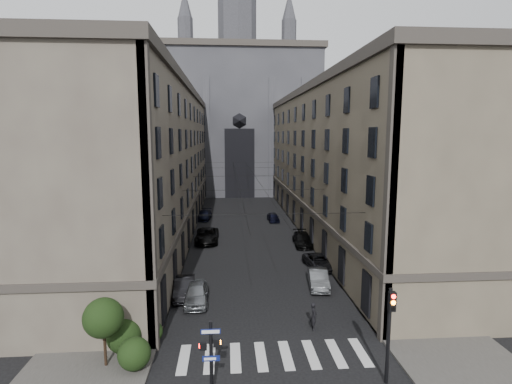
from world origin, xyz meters
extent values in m
cube|color=#383533|center=(-10.50, 36.00, 0.07)|extent=(7.00, 80.00, 0.15)
cube|color=#383533|center=(10.50, 36.00, 0.07)|extent=(7.00, 80.00, 0.15)
cube|color=beige|center=(0.00, 5.00, 0.01)|extent=(11.00, 3.20, 0.01)
cube|color=#4D433B|center=(-13.50, 36.00, 9.00)|extent=(13.00, 60.00, 18.00)
cube|color=#38332D|center=(-13.50, 36.00, 18.40)|extent=(13.60, 60.60, 0.90)
cube|color=#38332D|center=(-13.50, 36.00, 4.20)|extent=(13.40, 60.30, 0.50)
cube|color=brown|center=(13.50, 36.00, 9.00)|extent=(13.00, 60.00, 18.00)
cube|color=#38332D|center=(13.50, 36.00, 18.40)|extent=(13.60, 60.60, 0.90)
cube|color=#38332D|center=(13.50, 36.00, 4.20)|extent=(13.40, 60.30, 0.50)
cube|color=#2D2D33|center=(0.00, 75.00, 15.00)|extent=(34.00, 22.00, 30.00)
cube|color=#38332D|center=(0.00, 75.00, 30.50)|extent=(35.00, 23.00, 1.20)
cylinder|color=#2D2D33|center=(0.00, 75.00, 37.00)|extent=(8.40, 8.40, 14.00)
cone|color=#2D2D33|center=(-11.00, 72.00, 36.50)|extent=(3.20, 3.20, 13.00)
cone|color=#2D2D33|center=(11.00, 72.00, 36.50)|extent=(3.20, 3.20, 13.00)
cube|color=black|center=(0.00, 63.95, 7.00)|extent=(6.00, 0.30, 14.00)
cylinder|color=black|center=(-3.50, 1.50, 2.00)|extent=(0.18, 0.18, 4.00)
cube|color=orange|center=(-3.22, 1.50, 2.90)|extent=(0.34, 0.24, 0.38)
cube|color=#FF0C07|center=(-3.88, 1.60, 2.70)|extent=(0.34, 0.24, 0.38)
cube|color=navy|center=(-3.50, 1.37, 3.55)|extent=(0.95, 0.05, 0.24)
cube|color=navy|center=(-3.50, 1.37, 2.15)|extent=(0.85, 0.05, 0.27)
cylinder|color=black|center=(5.60, 2.00, 2.60)|extent=(0.20, 0.20, 5.20)
cube|color=black|center=(5.60, 1.78, 4.60)|extent=(0.34, 0.30, 1.00)
cylinder|color=#FF0C07|center=(5.60, 1.62, 4.92)|extent=(0.22, 0.05, 0.22)
cylinder|color=orange|center=(5.60, 1.62, 4.60)|extent=(0.22, 0.05, 0.22)
cylinder|color=black|center=(5.60, 1.62, 4.28)|extent=(0.22, 0.05, 0.22)
sphere|color=black|center=(-7.80, 4.00, 1.05)|extent=(1.80, 1.80, 1.80)
sphere|color=black|center=(-8.80, 5.80, 1.15)|extent=(2.00, 2.00, 2.00)
sphere|color=black|center=(-7.40, 6.80, 0.85)|extent=(1.40, 1.40, 1.40)
cylinder|color=black|center=(-9.50, 4.50, 1.35)|extent=(0.16, 0.16, 2.40)
sphere|color=black|center=(-9.50, 4.50, 2.95)|extent=(2.20, 2.20, 2.20)
cylinder|color=black|center=(0.00, 10.00, 7.50)|extent=(14.00, 0.03, 0.03)
cylinder|color=black|center=(0.00, 22.00, 7.50)|extent=(14.00, 0.03, 0.03)
cylinder|color=black|center=(0.00, 35.00, 7.50)|extent=(14.00, 0.03, 0.03)
cylinder|color=black|center=(0.00, 48.00, 7.50)|extent=(14.00, 0.03, 0.03)
cylinder|color=black|center=(0.00, 60.00, 7.50)|extent=(14.00, 0.03, 0.03)
cylinder|color=black|center=(-1.30, 36.00, 7.10)|extent=(0.03, 60.00, 0.03)
cylinder|color=black|center=(1.30, 36.00, 7.10)|extent=(0.03, 60.00, 0.03)
imported|color=slate|center=(-5.08, 12.85, 0.77)|extent=(1.88, 4.53, 1.53)
imported|color=black|center=(-6.14, 14.17, 0.74)|extent=(1.84, 4.60, 1.49)
imported|color=black|center=(-5.10, 30.33, 0.81)|extent=(2.75, 5.88, 1.63)
imported|color=black|center=(-6.16, 43.36, 0.69)|extent=(2.48, 4.96, 1.38)
imported|color=slate|center=(5.05, 15.31, 0.73)|extent=(2.07, 4.60, 1.47)
imported|color=black|center=(6.20, 20.06, 0.65)|extent=(2.74, 4.91, 1.30)
imported|color=black|center=(6.16, 28.08, 0.73)|extent=(2.25, 5.11, 1.46)
imported|color=black|center=(4.20, 41.24, 0.65)|extent=(1.73, 3.87, 1.29)
imported|color=black|center=(3.03, 8.00, 0.94)|extent=(0.48, 0.71, 1.88)
camera|label=1|loc=(-2.65, -16.74, 12.97)|focal=28.00mm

